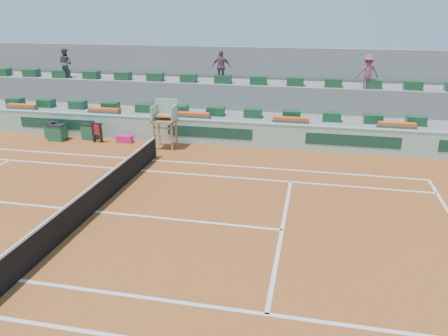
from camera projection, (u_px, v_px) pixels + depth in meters
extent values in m
plane|color=brown|center=(95.00, 212.00, 14.99)|extent=(90.00, 90.00, 0.00)
cube|color=gray|center=(185.00, 120.00, 24.60)|extent=(36.00, 4.00, 1.20)
cube|color=gray|center=(192.00, 102.00, 25.83)|extent=(36.00, 2.40, 2.60)
cube|color=gray|center=(199.00, 83.00, 26.98)|extent=(36.00, 0.40, 4.40)
cube|color=#E01D6B|center=(125.00, 139.00, 22.60)|extent=(0.82, 0.36, 0.36)
imported|color=#464652|center=(65.00, 63.00, 26.08)|extent=(0.93, 0.77, 1.72)
imported|color=#724C58|center=(221.00, 67.00, 24.22)|extent=(1.07, 0.49, 1.78)
imported|color=#8A4554|center=(368.00, 72.00, 22.48)|extent=(1.21, 0.83, 1.73)
cube|color=silver|center=(152.00, 160.00, 20.02)|extent=(23.77, 0.12, 0.01)
cube|color=silver|center=(19.00, 280.00, 11.21)|extent=(23.77, 0.12, 0.01)
cube|color=silver|center=(141.00, 170.00, 18.76)|extent=(23.77, 0.12, 0.01)
cube|color=silver|center=(282.00, 230.00, 13.75)|extent=(0.12, 8.23, 0.01)
cube|color=silver|center=(95.00, 211.00, 14.99)|extent=(12.80, 0.12, 0.01)
cube|color=black|center=(94.00, 199.00, 14.83)|extent=(0.03, 11.87, 0.92)
cube|color=silver|center=(92.00, 186.00, 14.66)|extent=(0.06, 11.87, 0.07)
cylinder|color=#1E4631|center=(155.00, 146.00, 20.25)|extent=(0.10, 0.10, 1.10)
cube|color=#96BDAA|center=(172.00, 130.00, 22.58)|extent=(36.00, 0.30, 1.20)
cube|color=#7DA795|center=(172.00, 119.00, 22.36)|extent=(36.00, 0.34, 0.06)
cube|color=#153A2C|center=(57.00, 124.00, 23.68)|extent=(4.40, 0.02, 0.56)
cube|color=#153A2C|center=(209.00, 132.00, 22.03)|extent=(4.40, 0.02, 0.56)
cube|color=#153A2C|center=(353.00, 141.00, 20.67)|extent=(4.40, 0.02, 0.56)
cube|color=#976339|center=(154.00, 136.00, 21.31)|extent=(0.08, 0.08, 1.35)
cube|color=#976339|center=(172.00, 137.00, 21.14)|extent=(0.08, 0.08, 1.35)
cube|color=#976339|center=(159.00, 132.00, 21.95)|extent=(0.08, 0.08, 1.35)
cube|color=#976339|center=(176.00, 133.00, 21.78)|extent=(0.08, 0.08, 1.35)
cube|color=#976339|center=(165.00, 121.00, 21.30)|extent=(1.10, 0.90, 0.08)
cube|color=#96BDAA|center=(167.00, 109.00, 21.47)|extent=(1.10, 0.08, 1.00)
cube|color=#96BDAA|center=(154.00, 113.00, 21.27)|extent=(0.06, 0.90, 0.80)
cube|color=#96BDAA|center=(175.00, 114.00, 21.07)|extent=(0.06, 0.90, 0.80)
cube|color=#976339|center=(165.00, 115.00, 21.31)|extent=(0.80, 0.60, 0.08)
cube|color=#976339|center=(163.00, 143.00, 21.34)|extent=(0.90, 0.08, 0.06)
cube|color=#976339|center=(163.00, 135.00, 21.20)|extent=(0.90, 0.08, 0.06)
cube|color=#976339|center=(163.00, 128.00, 21.08)|extent=(0.90, 0.08, 0.06)
cube|color=#174525|center=(15.00, 102.00, 25.43)|extent=(0.90, 0.60, 0.44)
cube|color=#174525|center=(46.00, 103.00, 25.04)|extent=(0.90, 0.60, 0.44)
cube|color=#174525|center=(78.00, 105.00, 24.65)|extent=(0.90, 0.60, 0.44)
cube|color=#174525|center=(111.00, 106.00, 24.27)|extent=(0.90, 0.60, 0.44)
cube|color=#174525|center=(144.00, 108.00, 23.88)|extent=(0.90, 0.60, 0.44)
cube|color=#174525|center=(179.00, 109.00, 23.49)|extent=(0.90, 0.60, 0.44)
cube|color=#174525|center=(216.00, 111.00, 23.10)|extent=(0.90, 0.60, 0.44)
cube|color=#174525|center=(253.00, 113.00, 22.71)|extent=(0.90, 0.60, 0.44)
cube|color=#174525|center=(292.00, 115.00, 22.33)|extent=(0.90, 0.60, 0.44)
cube|color=#174525|center=(332.00, 117.00, 21.94)|extent=(0.90, 0.60, 0.44)
cube|color=#174525|center=(373.00, 119.00, 21.55)|extent=(0.90, 0.60, 0.44)
cube|color=#174525|center=(416.00, 121.00, 21.16)|extent=(0.90, 0.60, 0.44)
cube|color=#174525|center=(3.00, 72.00, 27.08)|extent=(0.90, 0.60, 0.44)
cube|color=#174525|center=(32.00, 73.00, 26.69)|extent=(0.90, 0.60, 0.44)
cube|color=#174525|center=(61.00, 74.00, 26.30)|extent=(0.90, 0.60, 0.44)
cube|color=#174525|center=(92.00, 75.00, 25.91)|extent=(0.90, 0.60, 0.44)
cube|color=#174525|center=(123.00, 76.00, 25.52)|extent=(0.90, 0.60, 0.44)
cube|color=#174525|center=(155.00, 77.00, 25.14)|extent=(0.90, 0.60, 0.44)
cube|color=#174525|center=(189.00, 78.00, 24.75)|extent=(0.90, 0.60, 0.44)
cube|color=#174525|center=(223.00, 79.00, 24.36)|extent=(0.90, 0.60, 0.44)
cube|color=#174525|center=(259.00, 80.00, 23.97)|extent=(0.90, 0.60, 0.44)
cube|color=#174525|center=(295.00, 81.00, 23.58)|extent=(0.90, 0.60, 0.44)
cube|color=#174525|center=(333.00, 83.00, 23.20)|extent=(0.90, 0.60, 0.44)
cube|color=#174525|center=(372.00, 84.00, 22.81)|extent=(0.90, 0.60, 0.44)
cube|color=#174525|center=(413.00, 85.00, 22.42)|extent=(0.90, 0.60, 0.44)
cube|color=#4C4C4C|center=(22.00, 108.00, 24.55)|extent=(1.80, 0.36, 0.16)
cube|color=#F25314|center=(22.00, 105.00, 24.50)|extent=(1.70, 0.32, 0.12)
cube|color=#4C4C4C|center=(104.00, 112.00, 23.58)|extent=(1.80, 0.36, 0.16)
cube|color=#F25314|center=(104.00, 109.00, 23.53)|extent=(1.70, 0.32, 0.12)
cube|color=#4C4C4C|center=(193.00, 116.00, 22.61)|extent=(1.80, 0.36, 0.16)
cube|color=#F25314|center=(193.00, 114.00, 22.56)|extent=(1.70, 0.32, 0.12)
cube|color=#4C4C4C|center=(290.00, 121.00, 21.64)|extent=(1.80, 0.36, 0.16)
cube|color=#F25314|center=(291.00, 118.00, 21.59)|extent=(1.70, 0.32, 0.12)
cube|color=#4C4C4C|center=(397.00, 127.00, 20.67)|extent=(1.80, 0.36, 0.16)
cube|color=#F25314|center=(397.00, 124.00, 20.62)|extent=(1.70, 0.32, 0.12)
cube|color=#1B5336|center=(89.00, 132.00, 23.09)|extent=(0.65, 0.55, 0.80)
cube|color=black|center=(88.00, 124.00, 22.95)|extent=(0.68, 0.59, 0.04)
cube|color=#1B5336|center=(57.00, 133.00, 22.93)|extent=(0.80, 0.68, 0.80)
cube|color=black|center=(56.00, 125.00, 22.79)|extent=(0.84, 0.73, 0.04)
cube|color=#1B5336|center=(53.00, 130.00, 23.36)|extent=(0.66, 0.57, 0.80)
cube|color=black|center=(51.00, 123.00, 23.22)|extent=(0.70, 0.60, 0.04)
cube|color=black|center=(94.00, 133.00, 22.54)|extent=(0.11, 0.11, 1.00)
cube|color=black|center=(101.00, 133.00, 22.46)|extent=(0.11, 0.11, 1.00)
cube|color=black|center=(96.00, 124.00, 22.33)|extent=(0.68, 0.09, 0.06)
cube|color=red|center=(97.00, 129.00, 22.41)|extent=(0.50, 0.05, 0.56)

